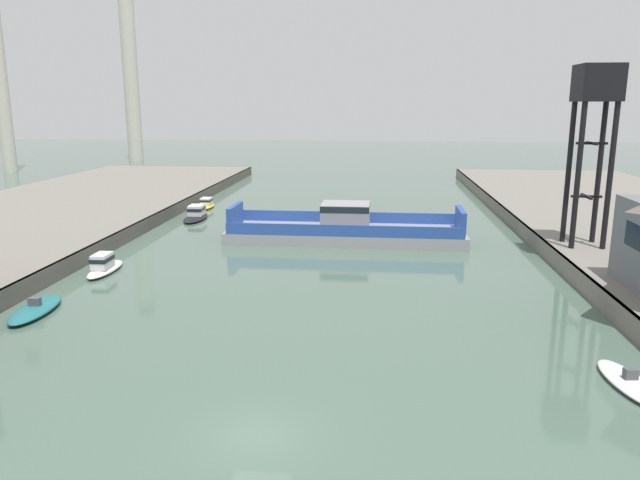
{
  "coord_description": "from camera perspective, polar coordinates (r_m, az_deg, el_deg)",
  "views": [
    {
      "loc": [
        4.6,
        -21.25,
        13.02
      ],
      "look_at": [
        0.0,
        26.8,
        2.0
      ],
      "focal_mm": 33.4,
      "sensor_mm": 36.0,
      "label": 1
    }
  ],
  "objects": [
    {
      "name": "moored_boat_far_left",
      "position": [
        70.57,
        -11.79,
        2.46
      ],
      "size": [
        2.54,
        6.54,
        1.61
      ],
      "color": "black",
      "rests_on": "ground"
    },
    {
      "name": "moored_boat_near_left",
      "position": [
        50.04,
        -19.99,
        -2.31
      ],
      "size": [
        1.84,
        5.53,
        1.61
      ],
      "color": "white",
      "rests_on": "ground"
    },
    {
      "name": "crane_tower",
      "position": [
        53.66,
        24.9,
        11.62
      ],
      "size": [
        3.23,
        3.23,
        14.72
      ],
      "color": "black",
      "rests_on": "quay_right"
    },
    {
      "name": "moored_boat_mid_right",
      "position": [
        32.31,
        27.52,
        -12.01
      ],
      "size": [
        2.32,
        5.32,
        0.93
      ],
      "color": "white",
      "rests_on": "ground"
    },
    {
      "name": "smokestack_distant_a",
      "position": [
        149.95,
        -17.71,
        15.1
      ],
      "size": [
        3.7,
        3.7,
        38.72
      ],
      "color": "beige",
      "rests_on": "ground"
    },
    {
      "name": "moored_boat_mid_left",
      "position": [
        42.31,
        -25.61,
        -5.98
      ],
      "size": [
        2.57,
        5.99,
        1.03
      ],
      "color": "#237075",
      "rests_on": "ground"
    },
    {
      "name": "chain_ferry",
      "position": [
        58.3,
        2.45,
        1.05
      ],
      "size": [
        23.11,
        7.32,
        3.67
      ],
      "color": "#939399",
      "rests_on": "ground"
    },
    {
      "name": "moored_boat_near_right",
      "position": [
        78.17,
        -10.87,
        3.39
      ],
      "size": [
        1.99,
        5.25,
        1.27
      ],
      "color": "yellow",
      "rests_on": "ground"
    },
    {
      "name": "ground_plane",
      "position": [
        25.35,
        -6.09,
        -18.13
      ],
      "size": [
        400.0,
        400.0,
        0.0
      ],
      "primitive_type": "plane",
      "color": "#4C6656"
    }
  ]
}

